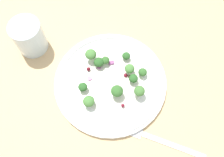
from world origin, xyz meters
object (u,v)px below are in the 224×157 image
(plate, at_px, (112,81))
(broccoli_floret_2, at_px, (91,54))
(fork, at_px, (161,141))
(water_glass, at_px, (29,37))
(broccoli_floret_1, at_px, (119,90))
(broccoli_floret_0, at_px, (126,56))

(plate, bearing_deg, broccoli_floret_2, -163.75)
(plate, distance_m, fork, 0.19)
(fork, bearing_deg, broccoli_floret_2, -165.92)
(plate, height_order, fork, plate)
(fork, relative_size, water_glass, 1.60)
(broccoli_floret_1, relative_size, water_glass, 0.33)
(plate, distance_m, water_glass, 0.24)
(plate, height_order, water_glass, water_glass)
(broccoli_floret_2, xyz_separation_m, water_glass, (-0.11, -0.13, 0.01))
(broccoli_floret_2, distance_m, water_glass, 0.17)
(plate, xyz_separation_m, broccoli_floret_1, (0.04, -0.00, 0.03))
(plate, relative_size, fork, 1.94)
(broccoli_floret_0, bearing_deg, water_glass, -125.11)
(broccoli_floret_1, height_order, broccoli_floret_2, same)
(broccoli_floret_2, bearing_deg, fork, 14.08)
(plate, height_order, broccoli_floret_2, broccoli_floret_2)
(broccoli_floret_2, relative_size, water_glass, 0.32)
(water_glass, bearing_deg, broccoli_floret_0, 54.89)
(broccoli_floret_0, height_order, water_glass, water_glass)
(broccoli_floret_1, bearing_deg, water_glass, -146.82)
(broccoli_floret_1, xyz_separation_m, water_glass, (-0.23, -0.15, 0.01))
(broccoli_floret_1, distance_m, water_glass, 0.27)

